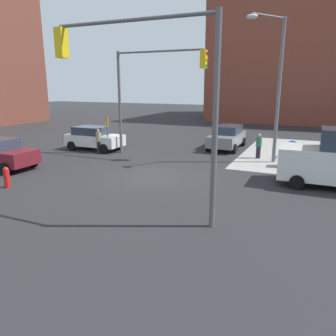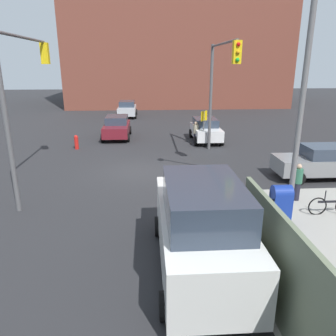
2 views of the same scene
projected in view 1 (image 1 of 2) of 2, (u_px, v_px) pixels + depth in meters
name	position (u px, v px, depth m)	size (l,w,h in m)	color
ground_plane	(151.00, 177.00, 16.33)	(120.00, 120.00, 0.00)	#28282B
traffic_signal_nw_corner	(151.00, 81.00, 20.03)	(6.00, 0.36, 6.50)	#59595B
traffic_signal_se_corner	(146.00, 78.00, 10.33)	(5.95, 0.36, 6.50)	#59595B
street_lamp_corner	(275.00, 80.00, 18.07)	(1.74, 2.26, 8.00)	slate
warning_sign_two_way	(107.00, 128.00, 21.84)	(0.48, 0.48, 2.40)	#4C4C4C
mailbox_blue	(291.00, 153.00, 18.12)	(0.56, 0.64, 1.43)	navy
fire_hydrant	(7.00, 177.00, 14.47)	(0.26, 0.26, 0.94)	red
coupe_gray	(227.00, 137.00, 23.44)	(2.02, 4.48, 1.62)	slate
coupe_white	(94.00, 138.00, 22.96)	(3.95, 2.02, 1.62)	white
pedestrian_crossing	(259.00, 146.00, 20.23)	(0.36, 0.36, 1.55)	#2D664C
pedestrian_waiting	(99.00, 141.00, 21.78)	(0.36, 0.36, 1.61)	#9E937A
bicycle_leaning_on_fence	(283.00, 153.00, 20.40)	(0.05, 1.75, 0.97)	black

